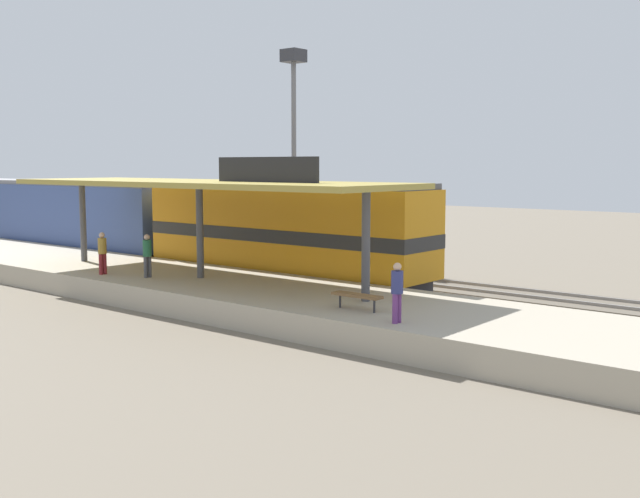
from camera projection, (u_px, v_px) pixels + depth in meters
The scene contains 12 objects.
ground_plane at pixel (309, 280), 34.48m from camera, with size 120.00×120.00×0.00m, color #706656.
track_near at pixel (280, 285), 32.94m from camera, with size 3.20×110.00×0.16m.
track_far at pixel (343, 273), 36.47m from camera, with size 3.20×110.00×0.16m.
platform at pixel (201, 289), 29.36m from camera, with size 6.00×44.00×0.90m, color #A89E89.
station_canopy at pixel (201, 185), 28.84m from camera, with size 5.20×18.00×4.70m.
platform_bench at pixel (357, 296), 22.70m from camera, with size 0.44×1.70×0.50m.
locomotive at pixel (283, 232), 32.52m from camera, with size 2.93×14.43×4.44m.
passenger_carriage_single at pixel (57, 216), 43.88m from camera, with size 2.90×20.00×4.24m.
light_mast at pixel (294, 110), 41.78m from camera, with size 1.10×1.10×11.70m.
person_waiting at pixel (397, 289), 20.81m from camera, with size 0.34×0.34×1.71m.
person_walking at pixel (147, 253), 29.26m from camera, with size 0.34×0.34×1.71m.
person_boarding at pixel (102, 251), 30.10m from camera, with size 0.34×0.34×1.71m.
Camera 1 is at (-24.03, -22.03, 5.32)m, focal length 41.83 mm.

